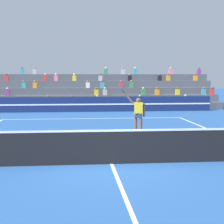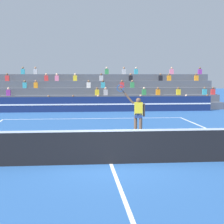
% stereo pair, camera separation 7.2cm
% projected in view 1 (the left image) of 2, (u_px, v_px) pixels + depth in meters
% --- Properties ---
extents(ground_plane, '(120.00, 120.00, 0.00)m').
position_uv_depth(ground_plane, '(112.00, 164.00, 11.39)').
color(ground_plane, '#285699').
extents(court_lines, '(11.10, 23.90, 0.01)m').
position_uv_depth(court_lines, '(112.00, 164.00, 11.39)').
color(court_lines, white).
rests_on(court_lines, ground).
extents(tennis_net, '(12.00, 0.10, 1.10)m').
position_uv_depth(tennis_net, '(112.00, 146.00, 11.34)').
color(tennis_net, black).
rests_on(tennis_net, ground).
extents(sponsor_banner_wall, '(18.00, 0.26, 1.10)m').
position_uv_depth(sponsor_banner_wall, '(90.00, 104.00, 27.42)').
color(sponsor_banner_wall, navy).
rests_on(sponsor_banner_wall, ground).
extents(bleacher_stand, '(20.86, 4.75, 3.38)m').
position_uv_depth(bleacher_stand, '(89.00, 95.00, 31.13)').
color(bleacher_stand, '#4C515B').
rests_on(bleacher_stand, ground).
extents(tennis_player, '(1.28, 0.38, 2.35)m').
position_uv_depth(tennis_player, '(138.00, 115.00, 16.30)').
color(tennis_player, brown).
rests_on(tennis_player, ground).
extents(tennis_ball, '(0.07, 0.07, 0.07)m').
position_uv_depth(tennis_ball, '(159.00, 150.00, 13.37)').
color(tennis_ball, '#C6DB33').
rests_on(tennis_ball, ground).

